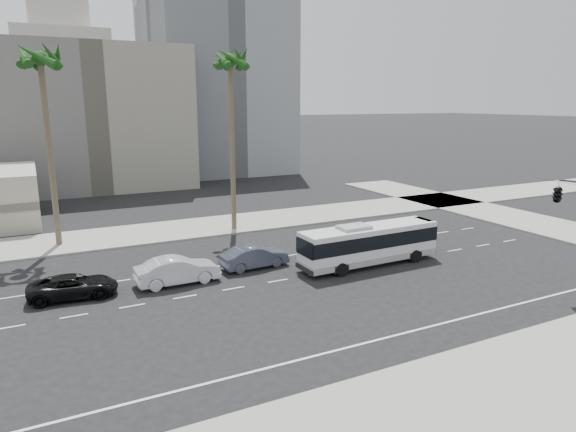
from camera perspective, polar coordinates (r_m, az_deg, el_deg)
ground at (r=35.23m, az=7.73°, el=-5.75°), size 700.00×700.00×0.00m
sidewalk_north at (r=48.27m, az=-2.69°, el=-0.46°), size 120.00×7.00×0.15m
sidewalk_south at (r=25.09m, az=28.85°, el=-15.07°), size 120.00×7.00×0.15m
cross_block_east at (r=50.64m, az=28.76°, el=-1.42°), size 7.00×60.00×0.15m
edge_stripe at (r=21.11m, az=-26.64°, el=-20.50°), size 80.00×0.15×0.02m
midrise_beige_west at (r=72.80m, az=-21.51°, el=10.25°), size 24.00×18.00×18.00m
midrise_gray_center at (r=83.94m, az=-8.16°, el=13.95°), size 20.00×20.00×26.00m
civic_tower at (r=279.32m, az=-24.29°, el=17.42°), size 42.00×42.00×129.00m
highrise_right at (r=266.35m, az=-13.36°, el=17.62°), size 26.00×26.00×70.00m
highrise_far at (r=301.51m, az=-9.92°, el=16.21°), size 22.00×22.00×60.00m
city_bus at (r=35.48m, az=9.13°, el=-3.03°), size 10.36×2.55×2.96m
car_a at (r=34.73m, az=-3.80°, el=-4.59°), size 1.94×4.79×1.55m
car_b at (r=32.41m, az=-12.33°, el=-6.01°), size 1.87×5.19×1.70m
car_c at (r=32.03m, az=-23.02°, el=-7.31°), size 2.70×5.10×1.37m
traffic_signal at (r=33.09m, az=28.70°, el=1.73°), size 3.17×4.33×6.81m
palm_near at (r=43.84m, az=-6.52°, el=16.62°), size 4.62×4.62×15.58m
palm_mid at (r=42.48m, az=-26.10°, el=15.24°), size 4.99×4.99×15.42m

